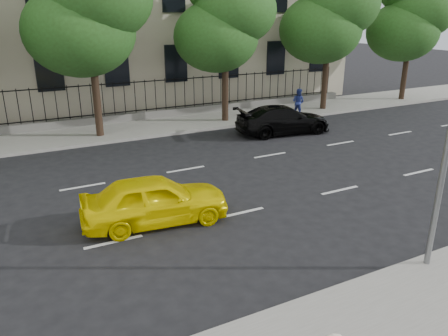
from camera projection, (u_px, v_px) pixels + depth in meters
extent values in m
plane|color=black|center=(287.00, 249.00, 11.56)|extent=(120.00, 120.00, 0.00)
cube|color=gray|center=(135.00, 128.00, 23.24)|extent=(60.00, 4.00, 0.15)
cube|color=slate|center=(126.00, 117.00, 24.57)|extent=(30.00, 0.50, 0.40)
cube|color=black|center=(126.00, 112.00, 24.47)|extent=(28.80, 0.05, 0.05)
cube|color=black|center=(123.00, 83.00, 23.93)|extent=(28.80, 0.05, 0.05)
cylinder|color=#382619|center=(97.00, 102.00, 21.12)|extent=(0.36, 0.36, 3.32)
ellipsoid|color=#254C19|center=(80.00, 31.00, 20.09)|extent=(5.13, 5.13, 4.21)
cylinder|color=#382619|center=(225.00, 93.00, 24.19)|extent=(0.36, 0.36, 3.08)
ellipsoid|color=#254C19|center=(216.00, 37.00, 23.26)|extent=(4.56, 4.56, 3.74)
ellipsoid|color=#254C19|center=(235.00, 11.00, 22.78)|extent=(4.32, 4.32, 3.55)
cylinder|color=#382619|center=(325.00, 83.00, 27.19)|extent=(0.36, 0.36, 3.22)
ellipsoid|color=#254C19|center=(320.00, 29.00, 26.19)|extent=(4.94, 4.94, 4.06)
ellipsoid|color=#254C19|center=(340.00, 4.00, 25.68)|extent=(4.68, 4.68, 3.85)
cylinder|color=#382619|center=(404.00, 77.00, 30.24)|extent=(0.36, 0.36, 3.01)
ellipsoid|color=#254C19|center=(402.00, 32.00, 29.31)|extent=(4.75, 4.75, 3.90)
ellipsoid|color=#254C19|center=(421.00, 10.00, 28.81)|extent=(4.50, 4.50, 3.70)
imported|color=#FFE800|center=(155.00, 200.00, 12.81)|extent=(4.46, 2.20, 1.46)
imported|color=black|center=(283.00, 120.00, 22.39)|extent=(5.17, 2.64, 1.44)
imported|color=navy|center=(298.00, 102.00, 25.69)|extent=(0.84, 0.93, 1.56)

